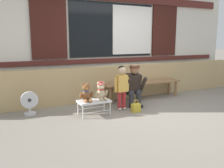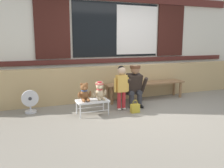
% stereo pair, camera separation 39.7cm
% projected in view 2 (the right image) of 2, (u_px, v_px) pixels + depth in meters
% --- Properties ---
extents(ground_plane, '(60.00, 60.00, 0.00)m').
position_uv_depth(ground_plane, '(151.00, 113.00, 5.03)').
color(ground_plane, gray).
extents(brick_low_wall, '(7.64, 0.25, 0.85)m').
position_uv_depth(brick_low_wall, '(123.00, 82.00, 6.25)').
color(brick_low_wall, tan).
rests_on(brick_low_wall, ground).
extents(shop_facade, '(7.80, 0.26, 3.76)m').
position_uv_depth(shop_facade, '(116.00, 25.00, 6.46)').
color(shop_facade, silver).
rests_on(shop_facade, ground).
extents(wooden_bench_long, '(2.10, 0.40, 0.44)m').
position_uv_depth(wooden_bench_long, '(145.00, 85.00, 6.09)').
color(wooden_bench_long, '#8E6642').
rests_on(wooden_bench_long, ground).
extents(small_display_bench, '(0.64, 0.36, 0.30)m').
position_uv_depth(small_display_bench, '(92.00, 102.00, 4.88)').
color(small_display_bench, silver).
rests_on(small_display_bench, ground).
extents(teddy_bear_plain, '(0.28, 0.26, 0.36)m').
position_uv_depth(teddy_bear_plain, '(84.00, 93.00, 4.79)').
color(teddy_bear_plain, brown).
rests_on(teddy_bear_plain, small_display_bench).
extents(teddy_bear_with_hat, '(0.28, 0.27, 0.36)m').
position_uv_depth(teddy_bear_with_hat, '(100.00, 91.00, 4.90)').
color(teddy_bear_with_hat, '#CCB289').
rests_on(teddy_bear_with_hat, small_display_bench).
extents(child_standing, '(0.35, 0.18, 0.96)m').
position_uv_depth(child_standing, '(121.00, 83.00, 5.15)').
color(child_standing, '#B7282D').
rests_on(child_standing, ground).
extents(adult_crouching, '(0.50, 0.49, 0.95)m').
position_uv_depth(adult_crouching, '(134.00, 86.00, 5.44)').
color(adult_crouching, '#333338').
rests_on(adult_crouching, ground).
extents(handbag_on_ground, '(0.18, 0.11, 0.27)m').
position_uv_depth(handbag_on_ground, '(135.00, 108.00, 5.03)').
color(handbag_on_ground, gold).
rests_on(handbag_on_ground, ground).
extents(floor_fan, '(0.34, 0.24, 0.48)m').
position_uv_depth(floor_fan, '(30.00, 102.00, 4.99)').
color(floor_fan, silver).
rests_on(floor_fan, ground).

